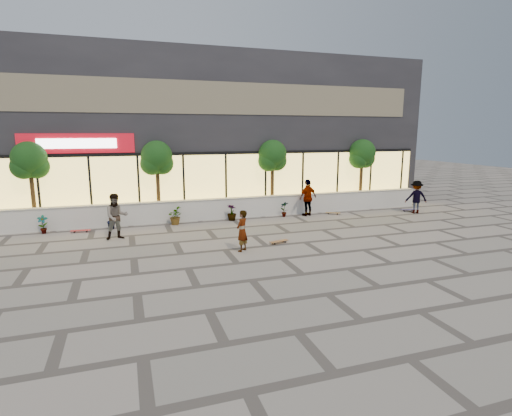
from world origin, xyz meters
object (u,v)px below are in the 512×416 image
object	(u,v)px
skater_center	(242,231)
skater_left	(116,217)
skater_right_near	(308,198)
tree_midwest	(157,160)
skateboard_left	(81,231)
skater_right_far	(416,197)
skateboard_center	(279,241)
tree_mideast	(272,157)
skateboard_right_near	(333,213)
skateboard_right_far	(408,210)
tree_west	(30,163)
tree_east	(362,156)

from	to	relation	value
skater_center	skater_left	xyz separation A→B (m)	(-4.37, 3.21, 0.18)
skater_right_near	tree_midwest	bearing A→B (deg)	-28.94
skater_center	skater_left	distance (m)	5.43
skateboard_left	tree_midwest	bearing A→B (deg)	28.46
skater_right_near	skater_left	bearing A→B (deg)	-7.58
skater_right_far	skater_center	bearing A→B (deg)	40.58
skateboard_center	tree_mideast	bearing A→B (deg)	57.92
skateboard_right_near	skateboard_right_far	world-z (taller)	skateboard_right_far
tree_midwest	skateboard_right_far	world-z (taller)	tree_midwest
skater_right_near	skateboard_right_near	xyz separation A→B (m)	(1.45, -0.10, -0.88)
skater_left	skateboard_center	distance (m)	6.66
skateboard_center	skater_right_far	bearing A→B (deg)	5.42
tree_west	skater_left	world-z (taller)	tree_west
tree_east	skater_right_near	bearing A→B (deg)	-160.90
tree_east	skateboard_right_far	xyz separation A→B (m)	(1.80, -2.04, -2.90)
skater_center	skater_right_far	distance (m)	11.52
skater_left	skateboard_right_far	world-z (taller)	skater_left
skater_right_near	skateboard_right_near	world-z (taller)	skater_right_near
tree_west	tree_mideast	world-z (taller)	same
tree_east	skateboard_right_far	bearing A→B (deg)	-48.64
tree_mideast	skater_right_near	world-z (taller)	tree_mideast
skater_center	skater_left	bearing A→B (deg)	-80.47
tree_west	skater_right_far	xyz separation A→B (m)	(18.80, -2.60, -2.10)
skateboard_right_near	skateboard_right_far	bearing A→B (deg)	23.86
skateboard_right_far	skater_right_far	bearing A→B (deg)	-80.72
tree_midwest	skateboard_right_far	bearing A→B (deg)	-8.74
tree_mideast	tree_east	world-z (taller)	same
skateboard_left	skateboard_center	bearing A→B (deg)	-24.50
tree_midwest	skater_center	distance (m)	7.19
tree_east	skateboard_right_near	world-z (taller)	tree_east
tree_west	skateboard_left	distance (m)	3.83
skater_right_near	skater_right_far	xyz separation A→B (m)	(5.84, -1.20, -0.08)
tree_midwest	skater_right_near	size ratio (longest dim) A/B	2.04
skateboard_right_far	tree_mideast	bearing A→B (deg)	173.63
skater_right_far	skateboard_right_far	xyz separation A→B (m)	(0.00, 0.55, -0.80)
tree_mideast	skateboard_left	distance (m)	10.05
tree_east	skateboard_right_far	distance (m)	3.98
tree_mideast	skater_center	bearing A→B (deg)	-119.19
skater_left	skateboard_right_far	bearing A→B (deg)	-5.42
skater_right_near	skateboard_left	distance (m)	11.00
tree_west	skater_left	bearing A→B (deg)	-41.83
skater_right_far	skateboard_center	world-z (taller)	skater_right_far
tree_mideast	skateboard_right_far	distance (m)	8.12
skater_left	skater_right_far	bearing A→B (deg)	-7.48
tree_west	skateboard_right_far	size ratio (longest dim) A/B	4.62
tree_mideast	skater_center	xyz separation A→B (m)	(-3.57, -6.40, -2.22)
tree_mideast	tree_west	bearing A→B (deg)	180.00
tree_mideast	skater_right_far	size ratio (longest dim) A/B	2.22
skater_left	skateboard_left	size ratio (longest dim) A/B	2.27
tree_east	tree_mideast	bearing A→B (deg)	180.00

